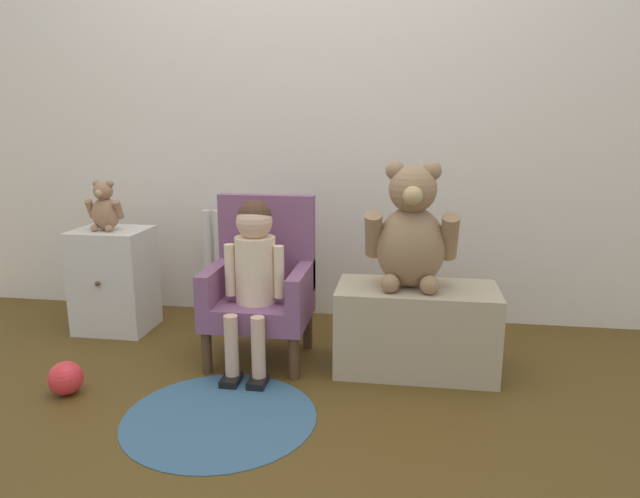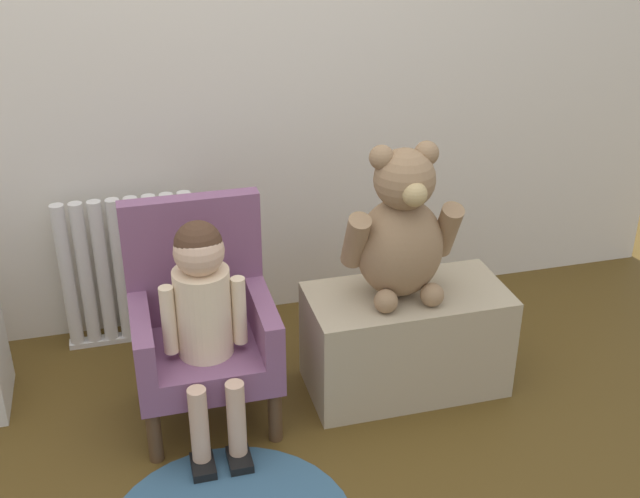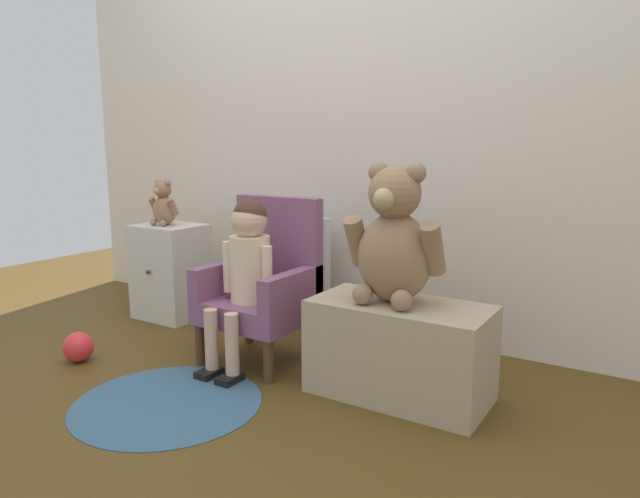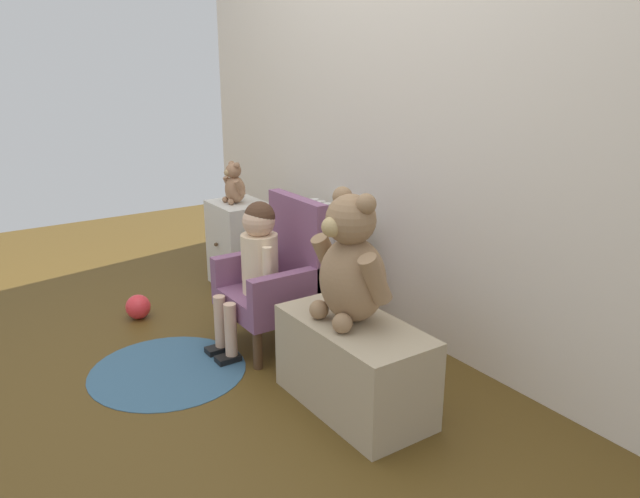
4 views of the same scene
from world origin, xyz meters
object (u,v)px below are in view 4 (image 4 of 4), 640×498
(toy_ball, at_px, (138,307))
(low_bench, at_px, (354,365))
(child_figure, at_px, (255,256))
(floor_rug, at_px, (168,370))
(small_dresser, at_px, (240,244))
(large_teddy_bear, at_px, (351,265))
(radiator, at_px, (337,258))
(child_armchair, at_px, (277,278))
(small_teddy_bear, at_px, (234,185))

(toy_ball, bearing_deg, low_bench, 17.96)
(child_figure, bearing_deg, floor_rug, -92.03)
(small_dresser, relative_size, floor_rug, 0.74)
(child_figure, xyz_separation_m, toy_ball, (-0.66, -0.36, -0.40))
(floor_rug, bearing_deg, small_dresser, 135.66)
(low_bench, relative_size, large_teddy_bear, 1.28)
(radiator, xyz_separation_m, floor_rug, (0.18, -1.05, -0.28))
(radiator, bearing_deg, small_dresser, -155.52)
(radiator, xyz_separation_m, small_dresser, (-0.61, -0.28, -0.03))
(radiator, relative_size, child_armchair, 0.81)
(large_teddy_bear, relative_size, small_teddy_bear, 2.12)
(large_teddy_bear, relative_size, floor_rug, 0.74)
(child_armchair, relative_size, large_teddy_bear, 1.38)
(child_armchair, bearing_deg, toy_ball, -143.92)
(child_armchair, height_order, child_figure, child_figure)
(small_dresser, relative_size, low_bench, 0.78)
(small_dresser, bearing_deg, floor_rug, -44.34)
(small_teddy_bear, bearing_deg, small_dresser, 65.21)
(radiator, height_order, floor_rug, radiator)
(child_figure, bearing_deg, small_dresser, 158.06)
(floor_rug, bearing_deg, toy_ball, 172.50)
(low_bench, bearing_deg, toy_ball, -162.04)
(low_bench, distance_m, toy_ball, 1.40)
(small_teddy_bear, bearing_deg, radiator, 25.58)
(small_dresser, distance_m, low_bench, 1.51)
(large_teddy_bear, bearing_deg, low_bench, -7.42)
(small_dresser, height_order, low_bench, small_dresser)
(child_armchair, relative_size, small_teddy_bear, 2.92)
(large_teddy_bear, bearing_deg, small_dresser, 170.02)
(large_teddy_bear, bearing_deg, radiator, 147.65)
(child_figure, relative_size, floor_rug, 1.03)
(floor_rug, bearing_deg, radiator, 99.95)
(small_dresser, xyz_separation_m, low_bench, (1.48, -0.26, -0.07))
(child_armchair, bearing_deg, small_dresser, 165.35)
(small_dresser, relative_size, child_figure, 0.72)
(child_figure, distance_m, small_teddy_bear, 0.89)
(low_bench, height_order, floor_rug, low_bench)
(radiator, relative_size, large_teddy_bear, 1.11)
(low_bench, xyz_separation_m, small_teddy_bear, (-1.49, 0.24, 0.44))
(child_armchair, distance_m, floor_rug, 0.65)
(child_armchair, bearing_deg, small_teddy_bear, 166.69)
(low_bench, height_order, small_teddy_bear, small_teddy_bear)
(low_bench, bearing_deg, small_dresser, 170.08)
(small_dresser, distance_m, floor_rug, 1.14)
(floor_rug, height_order, toy_ball, toy_ball)
(small_teddy_bear, height_order, floor_rug, small_teddy_bear)
(child_armchair, xyz_separation_m, toy_ball, (-0.66, -0.48, -0.26))
(toy_ball, bearing_deg, child_figure, 29.02)
(large_teddy_bear, relative_size, toy_ball, 3.94)
(radiator, distance_m, child_armchair, 0.53)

